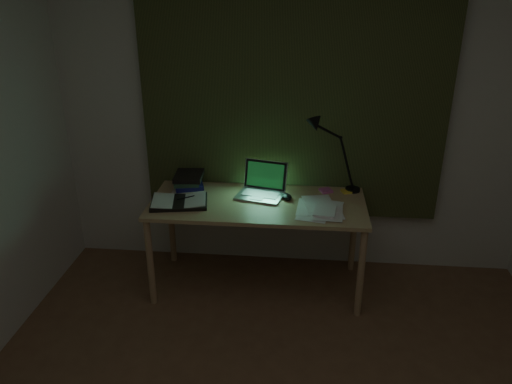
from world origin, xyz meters
TOP-DOWN VIEW (x-y plane):
  - wall_back at (0.00, 2.00)m, footprint 3.50×0.00m
  - curtain at (0.00, 1.96)m, footprint 2.20×0.06m
  - desk at (-0.22, 1.59)m, footprint 1.51×0.66m
  - laptop at (-0.21, 1.68)m, footprint 0.40×0.43m
  - open_textbook at (-0.76, 1.51)m, footprint 0.43×0.34m
  - book_stack at (-0.75, 1.76)m, footprint 0.25×0.28m
  - loose_papers at (0.20, 1.49)m, footprint 0.39×0.41m
  - mouse at (-0.02, 1.66)m, footprint 0.10×0.12m
  - sticky_yellow at (0.42, 1.82)m, footprint 0.09×0.09m
  - sticky_pink at (0.27, 1.82)m, footprint 0.11×0.11m
  - desk_lamp at (0.46, 1.85)m, footprint 0.42×0.34m

SIDE VIEW (x-z plane):
  - desk at x=-0.22m, z-range 0.00..0.69m
  - sticky_yellow at x=0.42m, z-range 0.69..0.71m
  - sticky_pink at x=0.27m, z-range 0.69..0.71m
  - loose_papers at x=0.20m, z-range 0.69..0.71m
  - open_textbook at x=-0.76m, z-range 0.69..0.72m
  - mouse at x=-0.02m, z-range 0.69..0.73m
  - book_stack at x=-0.75m, z-range 0.69..0.82m
  - laptop at x=-0.21m, z-range 0.69..0.92m
  - desk_lamp at x=0.46m, z-range 0.69..1.28m
  - wall_back at x=0.00m, z-range 0.00..2.50m
  - curtain at x=0.00m, z-range 0.45..2.45m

